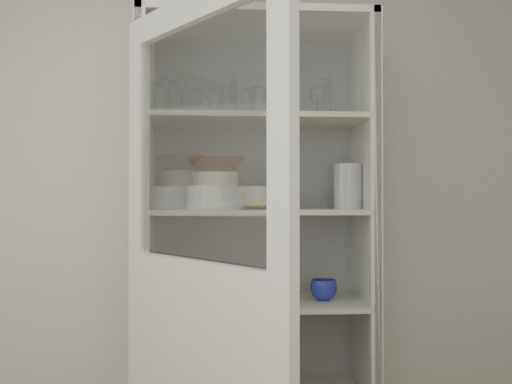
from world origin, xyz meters
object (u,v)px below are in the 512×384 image
(glass_platter, at_px, (256,207))
(white_ramekin, at_px, (256,194))
(mug_teal, at_px, (273,285))
(cream_dish, at_px, (241,382))
(goblet_1, at_px, (230,100))
(teal_jar, at_px, (234,287))
(plate_stack_back, at_px, (167,198))
(yellow_trivet, at_px, (256,204))
(measuring_cups, at_px, (241,298))
(white_canister, at_px, (201,284))
(goblet_3, at_px, (318,103))
(terracotta_bowl, at_px, (216,165))
(plate_stack_front, at_px, (216,198))
(cream_bowl, at_px, (216,179))
(grey_bowl_stack, at_px, (348,186))
(goblet_0, at_px, (211,100))
(goblet_2, at_px, (269,105))
(mug_blue, at_px, (324,290))
(tin_box, at_px, (274,383))
(mug_white, at_px, (269,292))
(cupboard_door, at_px, (199,329))
(pantry_cabinet, at_px, (255,279))

(glass_platter, distance_m, white_ramekin, 0.06)
(mug_teal, xyz_separation_m, cream_dish, (-0.15, -0.07, -0.42))
(glass_platter, bearing_deg, goblet_1, 135.19)
(goblet_1, distance_m, teal_jar, 0.84)
(plate_stack_back, height_order, yellow_trivet, plate_stack_back)
(white_ramekin, height_order, measuring_cups, white_ramekin)
(teal_jar, height_order, white_canister, white_canister)
(goblet_3, height_order, terracotta_bowl, goblet_3)
(mug_teal, distance_m, cream_dish, 0.45)
(goblet_3, bearing_deg, plate_stack_front, -158.75)
(plate_stack_front, relative_size, yellow_trivet, 1.38)
(goblet_3, distance_m, plate_stack_front, 0.67)
(cream_bowl, relative_size, white_canister, 1.48)
(grey_bowl_stack, bearing_deg, goblet_0, 172.36)
(goblet_2, xyz_separation_m, mug_teal, (0.01, -0.05, -0.83))
(mug_blue, bearing_deg, tin_box, 157.83)
(goblet_0, bearing_deg, goblet_1, -4.09)
(teal_jar, height_order, cream_dish, teal_jar)
(yellow_trivet, bearing_deg, terracotta_bowl, -169.10)
(grey_bowl_stack, bearing_deg, goblet_1, 171.78)
(yellow_trivet, bearing_deg, plate_stack_front, -169.10)
(yellow_trivet, xyz_separation_m, mug_blue, (0.30, 0.00, -0.38))
(mug_teal, xyz_separation_m, mug_white, (-0.03, -0.18, -0.00))
(glass_platter, relative_size, yellow_trivet, 1.55)
(glass_platter, xyz_separation_m, mug_blue, (0.30, 0.00, -0.36))
(teal_jar, relative_size, white_canister, 0.84)
(white_ramekin, xyz_separation_m, mug_teal, (0.08, 0.12, -0.41))
(cupboard_door, relative_size, white_ramekin, 12.57)
(terracotta_bowl, relative_size, glass_platter, 0.88)
(yellow_trivet, relative_size, white_canister, 1.44)
(terracotta_bowl, height_order, mug_blue, terracotta_bowl)
(terracotta_bowl, bearing_deg, goblet_0, 99.23)
(goblet_3, height_order, teal_jar, goblet_3)
(white_ramekin, relative_size, mug_white, 1.46)
(goblet_1, xyz_separation_m, plate_stack_back, (-0.29, 0.04, -0.44))
(glass_platter, bearing_deg, mug_teal, 54.38)
(plate_stack_back, height_order, terracotta_bowl, terracotta_bowl)
(plate_stack_back, relative_size, yellow_trivet, 1.10)
(white_ramekin, xyz_separation_m, mug_white, (0.05, -0.07, -0.41))
(measuring_cups, xyz_separation_m, tin_box, (0.15, 0.05, -0.39))
(terracotta_bowl, height_order, grey_bowl_stack, terracotta_bowl)
(plate_stack_back, height_order, tin_box, plate_stack_back)
(yellow_trivet, relative_size, mug_teal, 1.64)
(goblet_2, bearing_deg, goblet_1, -164.10)
(cupboard_door, distance_m, goblet_1, 1.10)
(glass_platter, bearing_deg, pantry_cabinet, 88.39)
(mug_blue, xyz_separation_m, cream_dish, (-0.36, 0.04, -0.41))
(goblet_1, relative_size, terracotta_bowl, 0.74)
(mug_blue, height_order, cream_dish, mug_blue)
(plate_stack_front, distance_m, yellow_trivet, 0.18)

